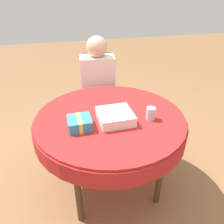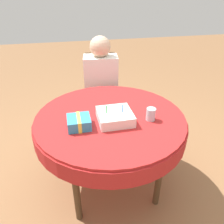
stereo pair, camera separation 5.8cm
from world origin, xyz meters
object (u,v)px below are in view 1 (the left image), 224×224
person (98,80)px  birthday_cake (115,117)px  chair (98,94)px  gift_box (80,123)px  drinking_glass (151,113)px

person → birthday_cake: size_ratio=4.63×
chair → person: size_ratio=0.82×
birthday_cake → gift_box: 0.27m
person → gift_box: (-0.31, -0.87, 0.05)m
chair → birthday_cake: bearing=-85.7°
chair → gift_box: 1.05m
chair → person: (-0.01, -0.09, 0.20)m
person → birthday_cake: (-0.05, -0.86, 0.05)m
chair → gift_box: (-0.32, -0.96, 0.26)m
chair → birthday_cake: size_ratio=3.79×
birthday_cake → gift_box: birthday_cake is taller
chair → person: person is taller
drinking_glass → gift_box: size_ratio=0.57×
person → drinking_glass: bearing=-68.5°
drinking_glass → gift_box: (-0.53, 0.02, -0.01)m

